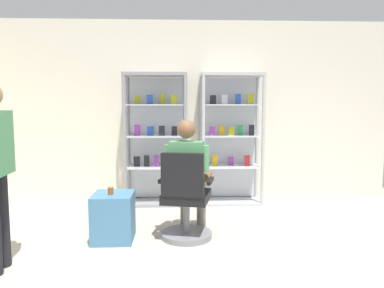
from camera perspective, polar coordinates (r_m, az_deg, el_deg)
back_wall at (r=5.66m, az=0.12°, el=5.03°), size 6.00×0.10×2.70m
display_cabinet_left at (r=5.45m, az=-5.57°, el=0.88°), size 0.90×0.45×1.90m
display_cabinet_right at (r=5.50m, az=5.97°, el=0.96°), size 0.90×0.45×1.90m
office_chair at (r=4.01m, az=-1.00°, el=-9.18°), size 0.61×0.58×0.96m
seated_shopkeeper at (r=4.10m, az=-0.56°, el=-4.29°), size 0.55×0.61×1.29m
storage_crate at (r=4.12m, az=-12.02°, el=-10.92°), size 0.42×0.45×0.51m
tea_glass at (r=4.02m, az=-12.44°, el=-7.07°), size 0.06×0.06×0.08m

